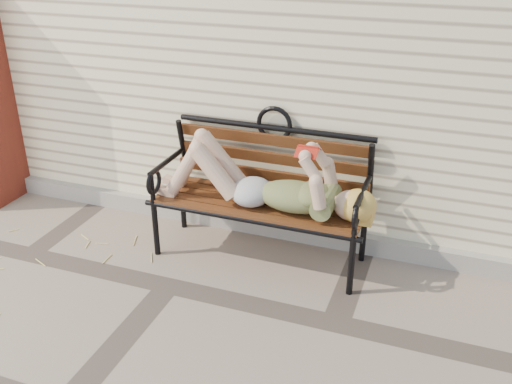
% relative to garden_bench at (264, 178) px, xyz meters
% --- Properties ---
extents(ground, '(80.00, 80.00, 0.00)m').
position_rel_garden_bench_xyz_m(ground, '(-0.49, -0.71, -0.64)').
color(ground, gray).
rests_on(ground, ground).
extents(house_wall, '(8.00, 4.00, 3.00)m').
position_rel_garden_bench_xyz_m(house_wall, '(-0.49, 2.29, 0.86)').
color(house_wall, '#F7EDC1').
rests_on(house_wall, ground).
extents(foundation_strip, '(8.00, 0.10, 0.15)m').
position_rel_garden_bench_xyz_m(foundation_strip, '(-0.49, 0.26, -0.57)').
color(foundation_strip, gray).
rests_on(foundation_strip, ground).
extents(garden_bench, '(1.77, 0.70, 1.14)m').
position_rel_garden_bench_xyz_m(garden_bench, '(0.00, 0.00, 0.00)').
color(garden_bench, black).
rests_on(garden_bench, ground).
extents(reading_woman, '(1.67, 0.38, 0.52)m').
position_rel_garden_bench_xyz_m(reading_woman, '(0.01, -0.14, 0.04)').
color(reading_woman, '#0A3A4A').
rests_on(reading_woman, ground).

